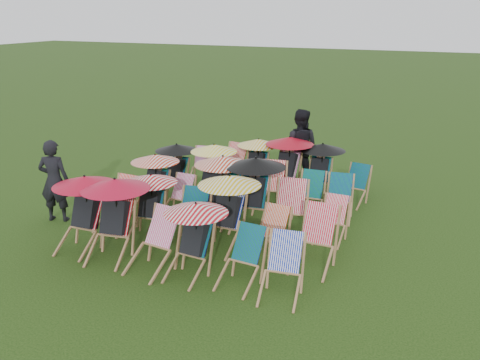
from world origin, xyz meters
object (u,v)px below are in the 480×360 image
at_px(deckchair_0, 82,212).
at_px(person_rear, 300,147).
at_px(deckchair_5, 282,269).
at_px(person_left, 54,181).
at_px(deckchair_29, 354,185).

distance_m(deckchair_0, person_rear, 5.83).
height_order(deckchair_0, person_rear, person_rear).
bearing_deg(deckchair_0, person_rear, 64.70).
bearing_deg(deckchair_5, person_rear, 98.14).
relative_size(deckchair_5, person_rear, 0.49).
height_order(deckchair_0, person_left, person_left).
distance_m(deckchair_29, person_rear, 1.91).
bearing_deg(deckchair_0, deckchair_29, 46.80).
bearing_deg(deckchair_5, deckchair_29, 81.65).
distance_m(person_left, person_rear, 5.85).
relative_size(deckchair_29, person_rear, 0.46).
height_order(deckchair_0, deckchair_29, deckchair_0).
bearing_deg(deckchair_5, deckchair_0, 170.51).
height_order(deckchair_29, person_left, person_left).
bearing_deg(person_rear, deckchair_5, 100.96).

